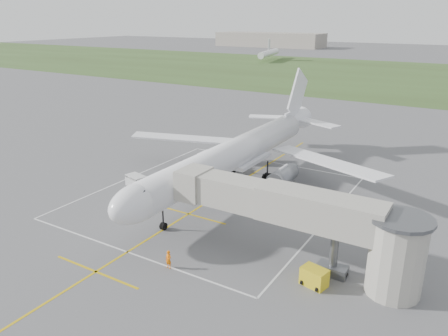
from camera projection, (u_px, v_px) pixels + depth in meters
The scene contains 10 objects.
ground at pixel (233, 187), 57.98m from camera, with size 700.00×700.00×0.00m, color #4F4E51.
grass_strip at pixel (408, 77), 162.80m from camera, with size 700.00×120.00×0.02m, color #334A20.
apron_markings at pixel (208, 201), 53.29m from camera, with size 28.20×60.00×0.01m.
airliner at pixel (236, 154), 57.14m from camera, with size 38.93×46.75×13.52m.
jet_bridge at pixel (311, 219), 37.80m from camera, with size 23.40×5.00×7.20m.
gpu_unit at pixel (314, 277), 36.44m from camera, with size 2.38×1.90×1.59m.
baggage_cart at pixel (136, 182), 56.96m from camera, with size 2.96×2.18×1.85m.
ramp_worker_nose at pixel (168, 259), 38.95m from camera, with size 0.62×0.41×1.71m, color orange.
ramp_worker_wing at pixel (186, 168), 62.51m from camera, with size 0.81×0.63×1.67m, color #FF4B08.
distant_hangars at pixel (421, 43), 278.05m from camera, with size 345.00×49.00×12.00m.
Camera 1 is at (27.13, -46.65, 21.38)m, focal length 35.00 mm.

